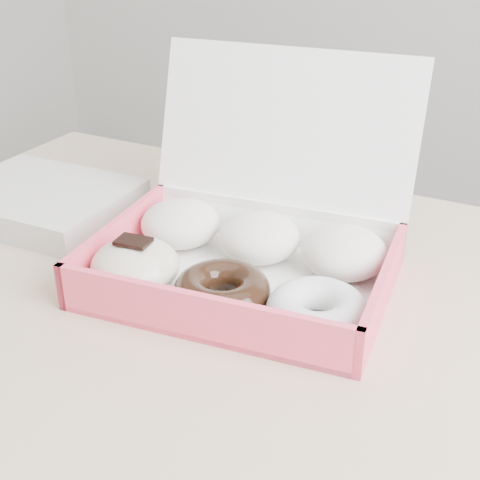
% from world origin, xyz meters
% --- Properties ---
extents(table, '(1.20, 0.80, 0.75)m').
position_xyz_m(table, '(0.00, 0.00, 0.67)').
color(table, tan).
rests_on(table, ground).
extents(donut_box, '(0.36, 0.34, 0.24)m').
position_xyz_m(donut_box, '(-0.06, 0.07, 0.79)').
color(donut_box, white).
rests_on(donut_box, table).
extents(newspapers, '(0.25, 0.20, 0.04)m').
position_xyz_m(newspapers, '(-0.39, 0.09, 0.77)').
color(newspapers, white).
rests_on(newspapers, table).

